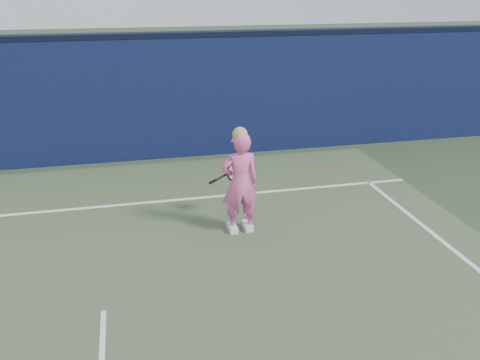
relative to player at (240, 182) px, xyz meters
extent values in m
cube|color=#0B1933|center=(-2.00, 3.83, 0.47)|extent=(24.00, 0.40, 2.50)
cube|color=black|center=(-2.00, 3.83, 1.77)|extent=(24.00, 0.42, 0.10)
imported|color=#ED5C9E|center=(0.00, 0.00, -0.01)|extent=(0.58, 0.39, 1.55)
sphere|color=tan|center=(0.00, 0.00, 0.74)|extent=(0.22, 0.22, 0.22)
cube|color=white|center=(0.12, 0.00, -0.73)|extent=(0.13, 0.28, 0.10)
cube|color=white|center=(-0.12, 0.00, -0.73)|extent=(0.13, 0.28, 0.10)
torus|color=black|center=(0.02, 0.49, -0.01)|extent=(0.29, 0.22, 0.32)
torus|color=#D4C613|center=(0.02, 0.49, -0.01)|extent=(0.24, 0.18, 0.26)
cylinder|color=beige|center=(0.02, 0.49, -0.01)|extent=(0.23, 0.17, 0.26)
cylinder|color=black|center=(-0.21, 0.43, -0.07)|extent=(0.28, 0.15, 0.11)
cylinder|color=black|center=(-0.35, 0.40, -0.11)|extent=(0.13, 0.09, 0.07)
cube|color=white|center=(-2.00, 1.33, -0.77)|extent=(11.00, 0.08, 0.01)
camera|label=1|loc=(-1.55, -6.79, 2.78)|focal=38.00mm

